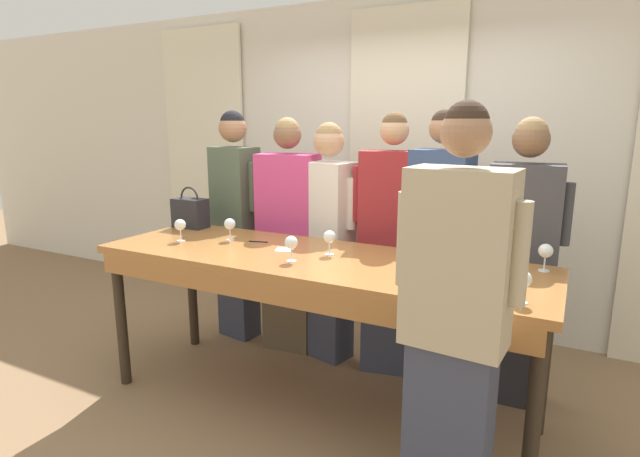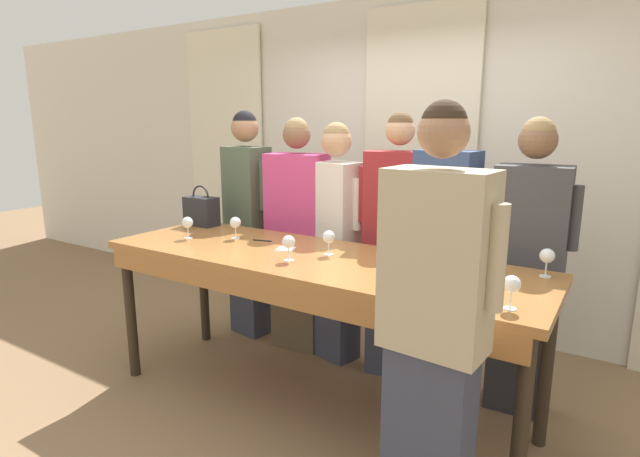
{
  "view_description": "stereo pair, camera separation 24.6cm",
  "coord_description": "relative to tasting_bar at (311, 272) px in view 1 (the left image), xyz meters",
  "views": [
    {
      "loc": [
        1.36,
        -2.52,
        1.77
      ],
      "look_at": [
        0.0,
        0.08,
        1.13
      ],
      "focal_mm": 28.0,
      "sensor_mm": 36.0,
      "label": 1
    },
    {
      "loc": [
        1.57,
        -2.4,
        1.77
      ],
      "look_at": [
        0.0,
        0.08,
        1.13
      ],
      "focal_mm": 28.0,
      "sensor_mm": 36.0,
      "label": 2
    }
  ],
  "objects": [
    {
      "name": "ground_plane",
      "position": [
        0.0,
        0.03,
        -0.89
      ],
      "size": [
        18.0,
        18.0,
        0.0
      ],
      "primitive_type": "plane",
      "color": "#846647"
    },
    {
      "name": "wall_back",
      "position": [
        0.0,
        1.72,
        0.51
      ],
      "size": [
        12.0,
        0.06,
        2.8
      ],
      "color": "silver",
      "rests_on": "ground_plane"
    },
    {
      "name": "curtain_panel_left",
      "position": [
        -2.17,
        1.65,
        0.46
      ],
      "size": [
        0.99,
        0.03,
        2.69
      ],
      "color": "#EFE5C6",
      "rests_on": "ground_plane"
    },
    {
      "name": "curtain_panel_center",
      "position": [
        0.0,
        1.65,
        0.46
      ],
      "size": [
        0.99,
        0.03,
        2.69
      ],
      "color": "#EFE5C6",
      "rests_on": "ground_plane"
    },
    {
      "name": "tasting_bar",
      "position": [
        0.0,
        0.0,
        0.0
      ],
      "size": [
        2.71,
        0.85,
        0.98
      ],
      "color": "#9E6633",
      "rests_on": "ground_plane"
    },
    {
      "name": "wine_bottle",
      "position": [
        0.68,
        0.18,
        0.21
      ],
      "size": [
        0.09,
        0.09,
        0.32
      ],
      "color": "black",
      "rests_on": "tasting_bar"
    },
    {
      "name": "handbag",
      "position": [
        -1.2,
        0.32,
        0.21
      ],
      "size": [
        0.26,
        0.14,
        0.31
      ],
      "color": "#232328",
      "rests_on": "tasting_bar"
    },
    {
      "name": "wine_glass_front_left",
      "position": [
        1.18,
        -0.24,
        0.2
      ],
      "size": [
        0.08,
        0.08,
        0.15
      ],
      "color": "white",
      "rests_on": "tasting_bar"
    },
    {
      "name": "wine_glass_front_mid",
      "position": [
        -0.06,
        -0.14,
        0.2
      ],
      "size": [
        0.08,
        0.08,
        0.15
      ],
      "color": "white",
      "rests_on": "tasting_bar"
    },
    {
      "name": "wine_glass_front_right",
      "position": [
        1.24,
        0.33,
        0.2
      ],
      "size": [
        0.08,
        0.08,
        0.15
      ],
      "color": "white",
      "rests_on": "tasting_bar"
    },
    {
      "name": "wine_glass_center_left",
      "position": [
        -0.96,
        -0.05,
        0.2
      ],
      "size": [
        0.08,
        0.08,
        0.15
      ],
      "color": "white",
      "rests_on": "tasting_bar"
    },
    {
      "name": "wine_glass_center_mid",
      "position": [
        -0.68,
        0.12,
        0.2
      ],
      "size": [
        0.08,
        0.08,
        0.15
      ],
      "color": "white",
      "rests_on": "tasting_bar"
    },
    {
      "name": "wine_glass_center_right",
      "position": [
        0.07,
        0.09,
        0.2
      ],
      "size": [
        0.08,
        0.08,
        0.15
      ],
      "color": "white",
      "rests_on": "tasting_bar"
    },
    {
      "name": "napkin",
      "position": [
        -0.23,
        0.07,
        0.1
      ],
      "size": [
        0.14,
        0.14,
        0.0
      ],
      "color": "white",
      "rests_on": "tasting_bar"
    },
    {
      "name": "pen",
      "position": [
        -0.48,
        0.16,
        0.1
      ],
      "size": [
        0.13,
        0.04,
        0.01
      ],
      "color": "black",
      "rests_on": "tasting_bar"
    },
    {
      "name": "guest_olive_jacket",
      "position": [
        -1.07,
        0.69,
        0.09
      ],
      "size": [
        0.48,
        0.28,
        1.85
      ],
      "color": "#383D51",
      "rests_on": "ground_plane"
    },
    {
      "name": "guest_pink_top",
      "position": [
        -0.57,
        0.69,
        0.02
      ],
      "size": [
        0.56,
        0.31,
        1.79
      ],
      "color": "brown",
      "rests_on": "ground_plane"
    },
    {
      "name": "guest_cream_sweater",
      "position": [
        -0.23,
        0.69,
        0.02
      ],
      "size": [
        0.49,
        0.34,
        1.76
      ],
      "color": "#383D51",
      "rests_on": "ground_plane"
    },
    {
      "name": "guest_striped_shirt",
      "position": [
        0.25,
        0.69,
        0.05
      ],
      "size": [
        0.55,
        0.3,
        1.83
      ],
      "color": "#383D51",
      "rests_on": "ground_plane"
    },
    {
      "name": "guest_navy_coat",
      "position": [
        0.58,
        0.69,
        0.06
      ],
      "size": [
        0.5,
        0.28,
        1.84
      ],
      "color": "#383D51",
      "rests_on": "ground_plane"
    },
    {
      "name": "guest_beige_cap",
      "position": [
        1.09,
        0.69,
        0.03
      ],
      "size": [
        0.52,
        0.28,
        1.79
      ],
      "color": "#28282D",
      "rests_on": "ground_plane"
    },
    {
      "name": "host_pouring",
      "position": [
        0.97,
        -0.59,
        0.06
      ],
      "size": [
        0.51,
        0.25,
        1.84
      ],
      "color": "#383D51",
      "rests_on": "ground_plane"
    }
  ]
}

